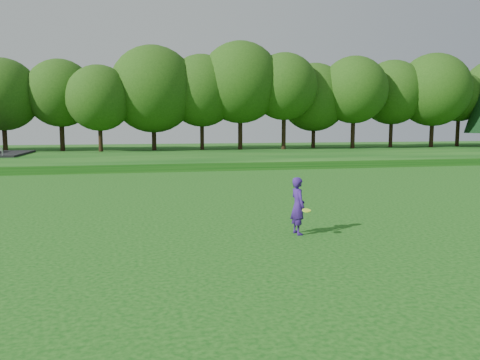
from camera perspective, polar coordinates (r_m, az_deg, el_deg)
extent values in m
plane|color=#0D470F|center=(15.87, -6.66, -5.93)|extent=(140.00, 140.00, 0.00)
cube|color=#0D470F|center=(49.54, -10.66, 3.00)|extent=(130.00, 30.00, 0.60)
cube|color=gray|center=(35.61, -9.93, 1.12)|extent=(130.00, 1.60, 0.04)
imported|color=#3A1B7D|center=(14.96, 7.07, -3.14)|extent=(0.51, 0.71, 1.83)
cylinder|color=#D1FF28|center=(14.54, 8.11, -3.69)|extent=(0.28, 0.28, 0.08)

